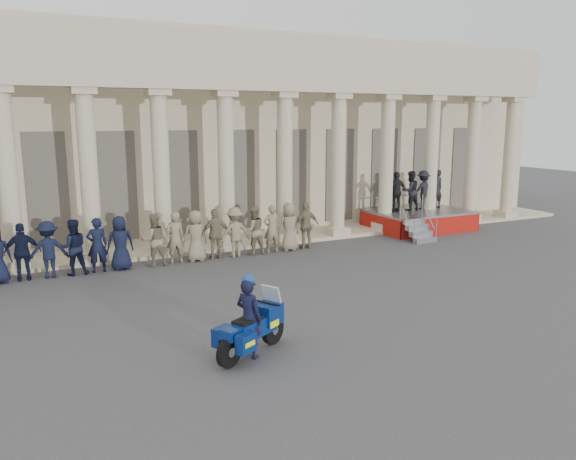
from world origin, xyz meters
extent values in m
plane|color=#3E3E41|center=(0.00, 0.00, 0.00)|extent=(90.00, 90.00, 0.00)
cube|color=#BFB08F|center=(0.00, 15.00, 4.50)|extent=(40.00, 10.00, 9.00)
cube|color=#BFB08F|center=(0.00, 8.80, 0.07)|extent=(40.00, 2.60, 0.15)
cube|color=#BFB08F|center=(0.00, 8.00, 6.79)|extent=(35.80, 1.00, 1.00)
cube|color=#BFB08F|center=(0.00, 8.00, 7.89)|extent=(35.80, 1.00, 1.20)
cube|color=#BFB08F|center=(-6.50, 8.00, 0.30)|extent=(0.90, 0.90, 0.30)
cylinder|color=#BFB08F|center=(-6.50, 8.00, 3.25)|extent=(0.64, 0.64, 5.60)
cube|color=#BFB08F|center=(-3.90, 8.00, 0.30)|extent=(0.90, 0.90, 0.30)
cylinder|color=#BFB08F|center=(-3.90, 8.00, 3.25)|extent=(0.64, 0.64, 5.60)
cube|color=#BFB08F|center=(-3.90, 8.00, 6.17)|extent=(0.85, 0.85, 0.24)
cube|color=#BFB08F|center=(-1.30, 8.00, 0.30)|extent=(0.90, 0.90, 0.30)
cylinder|color=#BFB08F|center=(-1.30, 8.00, 3.25)|extent=(0.64, 0.64, 5.60)
cube|color=#BFB08F|center=(-1.30, 8.00, 6.17)|extent=(0.85, 0.85, 0.24)
cube|color=#BFB08F|center=(1.30, 8.00, 0.30)|extent=(0.90, 0.90, 0.30)
cylinder|color=#BFB08F|center=(1.30, 8.00, 3.25)|extent=(0.64, 0.64, 5.60)
cube|color=#BFB08F|center=(1.30, 8.00, 6.17)|extent=(0.85, 0.85, 0.24)
cube|color=#BFB08F|center=(3.90, 8.00, 0.30)|extent=(0.90, 0.90, 0.30)
cylinder|color=#BFB08F|center=(3.90, 8.00, 3.25)|extent=(0.64, 0.64, 5.60)
cube|color=#BFB08F|center=(3.90, 8.00, 6.17)|extent=(0.85, 0.85, 0.24)
cube|color=#BFB08F|center=(6.50, 8.00, 0.30)|extent=(0.90, 0.90, 0.30)
cylinder|color=#BFB08F|center=(6.50, 8.00, 3.25)|extent=(0.64, 0.64, 5.60)
cube|color=#BFB08F|center=(6.50, 8.00, 6.17)|extent=(0.85, 0.85, 0.24)
cube|color=#BFB08F|center=(9.10, 8.00, 0.30)|extent=(0.90, 0.90, 0.30)
cylinder|color=#BFB08F|center=(9.10, 8.00, 3.25)|extent=(0.64, 0.64, 5.60)
cube|color=#BFB08F|center=(9.10, 8.00, 6.17)|extent=(0.85, 0.85, 0.24)
cube|color=#BFB08F|center=(11.70, 8.00, 0.30)|extent=(0.90, 0.90, 0.30)
cylinder|color=#BFB08F|center=(11.70, 8.00, 3.25)|extent=(0.64, 0.64, 5.60)
cube|color=#BFB08F|center=(11.70, 8.00, 6.17)|extent=(0.85, 0.85, 0.24)
cube|color=#BFB08F|center=(14.30, 8.00, 0.30)|extent=(0.90, 0.90, 0.30)
cylinder|color=#BFB08F|center=(14.30, 8.00, 3.25)|extent=(0.64, 0.64, 5.60)
cube|color=#BFB08F|center=(14.30, 8.00, 6.17)|extent=(0.85, 0.85, 0.24)
cube|color=#BFB08F|center=(16.90, 8.00, 0.30)|extent=(0.90, 0.90, 0.30)
cylinder|color=#BFB08F|center=(16.90, 8.00, 3.25)|extent=(0.64, 0.64, 5.60)
cube|color=#BFB08F|center=(16.90, 8.00, 6.17)|extent=(0.85, 0.85, 0.24)
cube|color=black|center=(-5.20, 10.02, 2.55)|extent=(1.30, 0.12, 4.20)
cube|color=black|center=(-2.60, 10.02, 2.55)|extent=(1.30, 0.12, 4.20)
cube|color=black|center=(0.00, 10.02, 2.55)|extent=(1.30, 0.12, 4.20)
cube|color=black|center=(2.60, 10.02, 2.55)|extent=(1.30, 0.12, 4.20)
cube|color=black|center=(5.20, 10.02, 2.55)|extent=(1.30, 0.12, 4.20)
cube|color=black|center=(7.80, 10.02, 2.55)|extent=(1.30, 0.12, 4.20)
cube|color=black|center=(10.40, 10.02, 2.55)|extent=(1.30, 0.12, 4.20)
cube|color=black|center=(13.00, 10.02, 2.55)|extent=(1.30, 0.12, 4.20)
cube|color=black|center=(15.60, 10.02, 2.55)|extent=(1.30, 0.12, 4.20)
imported|color=black|center=(-6.28, 6.61, 0.96)|extent=(1.12, 0.47, 1.92)
imported|color=black|center=(-5.50, 6.61, 0.96)|extent=(1.24, 0.71, 1.92)
imported|color=black|center=(-4.73, 6.61, 0.96)|extent=(0.93, 0.73, 1.92)
imported|color=black|center=(-3.95, 6.61, 0.96)|extent=(0.70, 0.46, 1.92)
imported|color=black|center=(-3.18, 6.61, 0.96)|extent=(0.94, 0.61, 1.92)
imported|color=#7F7258|center=(-2.00, 6.61, 0.96)|extent=(0.93, 0.73, 1.92)
imported|color=#7F7258|center=(-1.23, 6.61, 0.96)|extent=(0.70, 0.46, 1.92)
imported|color=#7F7258|center=(-0.45, 6.61, 0.96)|extent=(0.94, 0.61, 1.92)
imported|color=#7F7258|center=(0.32, 6.61, 0.96)|extent=(1.12, 0.47, 1.92)
imported|color=#7F7258|center=(1.10, 6.61, 0.96)|extent=(1.24, 0.71, 1.92)
imported|color=#7F7258|center=(1.87, 6.61, 0.96)|extent=(0.93, 0.73, 1.92)
imported|color=#7F7258|center=(2.65, 6.61, 0.96)|extent=(0.70, 0.46, 1.92)
imported|color=#7F7258|center=(3.42, 6.61, 0.96)|extent=(0.94, 0.61, 1.92)
imported|color=#7F7258|center=(4.20, 6.61, 0.96)|extent=(1.12, 0.47, 1.92)
cube|color=gray|center=(10.96, 7.84, 0.87)|extent=(4.57, 3.26, 0.10)
cube|color=#9F140C|center=(10.96, 6.22, 0.41)|extent=(4.57, 0.04, 0.82)
cube|color=#9F140C|center=(8.69, 7.84, 0.41)|extent=(0.04, 3.26, 0.82)
cube|color=#9F140C|center=(13.22, 7.84, 0.41)|extent=(0.04, 3.26, 0.82)
cube|color=gray|center=(9.27, 5.30, 0.12)|extent=(1.10, 0.28, 0.23)
cube|color=gray|center=(9.27, 5.58, 0.35)|extent=(1.10, 0.28, 0.23)
cube|color=gray|center=(9.27, 5.86, 0.58)|extent=(1.10, 0.28, 0.23)
cube|color=gray|center=(9.27, 6.14, 0.81)|extent=(1.10, 0.28, 0.23)
cylinder|color=gray|center=(10.96, 9.42, 1.42)|extent=(4.57, 0.04, 0.04)
imported|color=black|center=(9.76, 8.04, 1.86)|extent=(1.10, 0.46, 1.88)
imported|color=black|center=(10.56, 8.04, 1.86)|extent=(0.91, 0.71, 1.88)
imported|color=black|center=(11.36, 8.04, 1.86)|extent=(1.21, 0.70, 1.88)
imported|color=black|center=(12.16, 8.04, 1.86)|extent=(0.68, 0.45, 1.88)
cylinder|color=black|center=(-1.19, -1.79, 0.34)|extent=(0.67, 0.46, 0.69)
cylinder|color=black|center=(-2.56, -2.54, 0.34)|extent=(0.67, 0.46, 0.69)
cube|color=navy|center=(-1.83, -2.14, 0.65)|extent=(1.26, 0.96, 0.40)
cube|color=navy|center=(-1.37, -1.89, 0.81)|extent=(0.76, 0.75, 0.47)
cube|color=silver|center=(-1.37, -1.89, 0.57)|extent=(0.35, 0.38, 0.12)
cube|color=#B2BFCC|center=(-1.22, -1.81, 1.17)|extent=(0.42, 0.52, 0.56)
cube|color=black|center=(-2.01, -2.24, 0.85)|extent=(0.76, 0.64, 0.10)
cube|color=navy|center=(-2.52, -2.52, 0.73)|extent=(0.49, 0.49, 0.23)
cube|color=navy|center=(-2.26, -2.76, 0.57)|extent=(0.52, 0.43, 0.42)
cube|color=#E9FE0D|center=(-2.26, -2.76, 0.57)|extent=(0.39, 0.37, 0.10)
cube|color=navy|center=(-2.58, -2.17, 0.57)|extent=(0.52, 0.43, 0.42)
cube|color=#E9FE0D|center=(-2.58, -2.17, 0.57)|extent=(0.39, 0.37, 0.10)
cylinder|color=silver|center=(-2.41, -2.17, 0.31)|extent=(0.60, 0.39, 0.10)
cylinder|color=black|center=(-1.37, -1.89, 1.06)|extent=(0.38, 0.66, 0.04)
imported|color=black|center=(-1.97, -2.22, 0.90)|extent=(0.70, 0.79, 1.81)
sphere|color=navy|center=(-1.97, -2.22, 1.76)|extent=(0.28, 0.28, 0.28)
camera|label=1|loc=(-6.41, -13.13, 5.21)|focal=35.00mm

